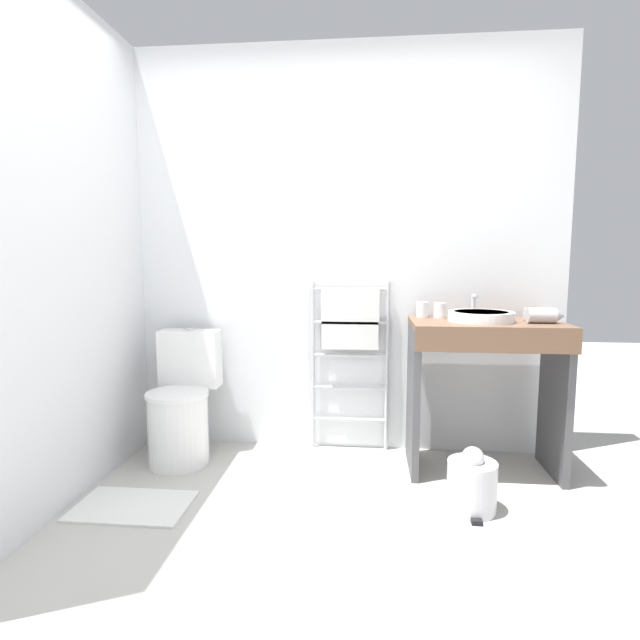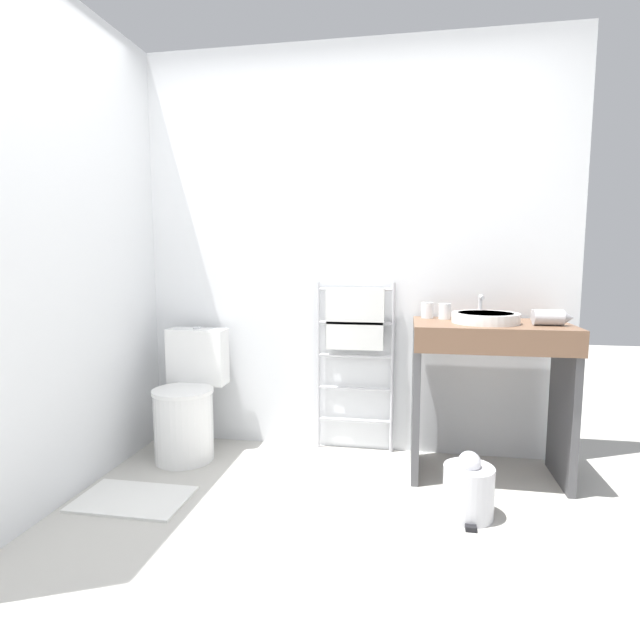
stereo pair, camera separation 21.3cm
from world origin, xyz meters
name	(u,v)px [view 1 (the left image)]	position (x,y,z in m)	size (l,w,h in m)	color
ground_plane	(312,595)	(0.00, 0.00, 0.00)	(12.00, 12.00, 0.00)	#B2AFA8
wall_back	(339,252)	(0.00, 1.54, 1.27)	(2.81, 0.12, 2.54)	silver
wall_side	(66,250)	(-1.34, 0.74, 1.27)	(0.12, 2.20, 2.54)	silver
toilet	(182,409)	(-0.93, 1.17, 0.32)	(0.37, 0.49, 0.79)	white
towel_radiator	(350,332)	(0.08, 1.43, 0.77)	(0.50, 0.06, 1.08)	silver
vanity_counter	(485,373)	(0.86, 1.18, 0.58)	(0.84, 0.51, 0.88)	brown
sink_basin	(481,316)	(0.82, 1.17, 0.91)	(0.36, 0.36, 0.06)	white
faucet	(474,302)	(0.82, 1.37, 0.97)	(0.02, 0.10, 0.14)	silver
cup_near_wall	(422,309)	(0.52, 1.36, 0.92)	(0.07, 0.07, 0.09)	white
cup_near_edge	(440,310)	(0.62, 1.32, 0.92)	(0.07, 0.07, 0.09)	white
hair_dryer	(543,315)	(1.14, 1.14, 0.92)	(0.20, 0.17, 0.08)	#B7B7BC
trash_bin	(472,484)	(0.71, 0.70, 0.13)	(0.24, 0.27, 0.32)	silver
bath_mat	(133,506)	(-0.96, 0.57, 0.01)	(0.56, 0.36, 0.01)	silver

